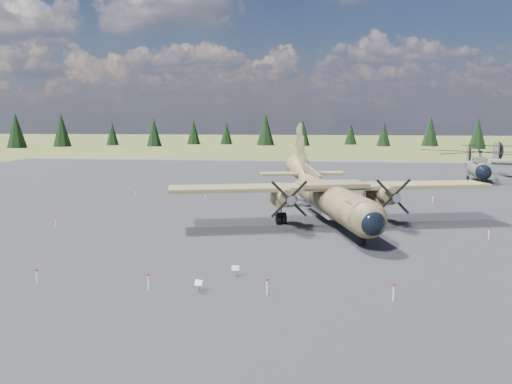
# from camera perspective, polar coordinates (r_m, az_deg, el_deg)

# --- Properties ---
(ground) EXTENTS (500.00, 500.00, 0.00)m
(ground) POSITION_cam_1_polar(r_m,az_deg,el_deg) (37.96, 0.48, -4.68)
(ground) COLOR #59622B
(ground) RESTS_ON ground
(apron) EXTENTS (120.00, 120.00, 0.04)m
(apron) POSITION_cam_1_polar(r_m,az_deg,el_deg) (47.70, 1.94, -2.02)
(apron) COLOR #535357
(apron) RESTS_ON ground
(transport_plane) EXTENTS (26.10, 23.34, 8.68)m
(transport_plane) POSITION_cam_1_polar(r_m,az_deg,el_deg) (42.02, 8.23, -0.05)
(transport_plane) COLOR #3F4022
(transport_plane) RESTS_ON ground
(helicopter_near) EXTENTS (18.59, 20.60, 4.26)m
(helicopter_near) POSITION_cam_1_polar(r_m,az_deg,el_deg) (75.68, 24.16, 3.38)
(helicopter_near) COLOR #636759
(helicopter_near) RESTS_ON ground
(info_placard_left) EXTENTS (0.45, 0.30, 0.65)m
(info_placard_left) POSITION_cam_1_polar(r_m,az_deg,el_deg) (25.26, -6.57, -10.41)
(info_placard_left) COLOR gray
(info_placard_left) RESTS_ON ground
(info_placard_right) EXTENTS (0.44, 0.26, 0.65)m
(info_placard_right) POSITION_cam_1_polar(r_m,az_deg,el_deg) (27.48, -2.37, -8.81)
(info_placard_right) COLOR gray
(info_placard_right) RESTS_ON ground
(barrier_fence) EXTENTS (33.12, 29.62, 0.85)m
(barrier_fence) POSITION_cam_1_polar(r_m,az_deg,el_deg) (37.83, -0.23, -3.94)
(barrier_fence) COLOR white
(barrier_fence) RESTS_ON ground
(treeline) EXTENTS (288.19, 285.57, 10.98)m
(treeline) POSITION_cam_1_polar(r_m,az_deg,el_deg) (37.09, -5.36, 2.50)
(treeline) COLOR black
(treeline) RESTS_ON ground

